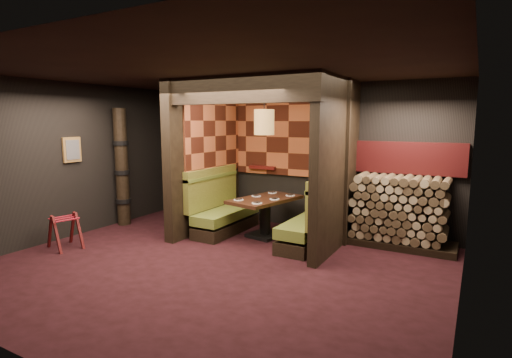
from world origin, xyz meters
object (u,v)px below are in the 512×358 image
object	(u,v)px
totem_column	(122,168)
dining_table	(265,210)
luggage_rack	(65,230)
firewood_stack	(403,212)
booth_bench_right	(313,223)
pendant_lamp	(264,122)
booth_bench_left	(222,211)

from	to	relation	value
totem_column	dining_table	bearing A→B (deg)	12.01
luggage_rack	firewood_stack	xyz separation A→B (m)	(4.99, 2.86, 0.30)
booth_bench_right	luggage_rack	xyz separation A→B (m)	(-3.64, -2.16, -0.08)
luggage_rack	firewood_stack	bearing A→B (deg)	29.83
pendant_lamp	luggage_rack	world-z (taller)	pendant_lamp
dining_table	totem_column	xyz separation A→B (m)	(-3.00, -0.64, 0.68)
booth_bench_right	dining_table	size ratio (longest dim) A/B	1.05
dining_table	booth_bench_left	bearing A→B (deg)	-174.47
dining_table	totem_column	world-z (taller)	totem_column
totem_column	firewood_stack	size ratio (longest dim) A/B	1.39
luggage_rack	firewood_stack	distance (m)	5.76
firewood_stack	booth_bench_right	bearing A→B (deg)	-152.65
booth_bench_left	totem_column	bearing A→B (deg)	-165.25
booth_bench_right	dining_table	world-z (taller)	booth_bench_right
pendant_lamp	firewood_stack	world-z (taller)	pendant_lamp
booth_bench_left	firewood_stack	world-z (taller)	firewood_stack
totem_column	firewood_stack	bearing A→B (deg)	13.19
dining_table	firewood_stack	xyz separation A→B (m)	(2.34, 0.61, 0.11)
dining_table	firewood_stack	world-z (taller)	firewood_stack
booth_bench_left	luggage_rack	world-z (taller)	booth_bench_left
booth_bench_left	luggage_rack	distance (m)	2.78
dining_table	pendant_lamp	xyz separation A→B (m)	(0.00, -0.05, 1.62)
luggage_rack	firewood_stack	world-z (taller)	firewood_stack
booth_bench_right	dining_table	distance (m)	0.99
booth_bench_left	dining_table	size ratio (longest dim) A/B	1.05
totem_column	firewood_stack	xyz separation A→B (m)	(5.33, 1.25, -0.57)
booth_bench_left	dining_table	xyz separation A→B (m)	(0.91, 0.09, 0.10)
totem_column	booth_bench_left	bearing A→B (deg)	14.75
pendant_lamp	luggage_rack	bearing A→B (deg)	-140.35
dining_table	firewood_stack	size ratio (longest dim) A/B	0.88
firewood_stack	totem_column	bearing A→B (deg)	-166.81
totem_column	booth_bench_right	bearing A→B (deg)	7.86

